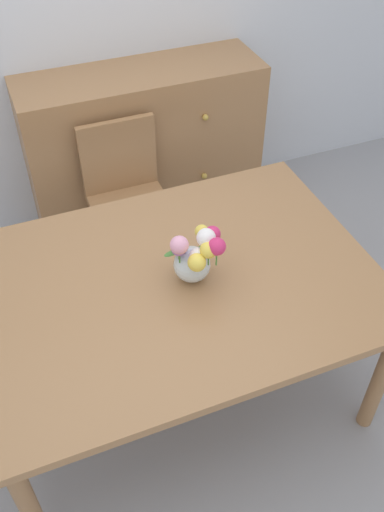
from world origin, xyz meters
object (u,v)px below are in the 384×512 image
object	(u,v)px
chair_far	(127,192)
dresser	(145,150)
dining_table	(174,292)
flower_vase	(195,256)

from	to	relation	value
chair_far	dresser	bearing A→B (deg)	-120.36
dining_table	dresser	distance (m)	1.37
dining_table	flower_vase	bearing A→B (deg)	-20.85
dining_table	flower_vase	distance (m)	0.23
chair_far	dresser	world-z (taller)	dresser
chair_far	dresser	xyz separation A→B (m)	(0.23, 0.40, -0.02)
chair_far	dresser	distance (m)	0.46
chair_far	flower_vase	bearing A→B (deg)	90.92
dining_table	flower_vase	world-z (taller)	flower_vase
dresser	flower_vase	xyz separation A→B (m)	(-0.22, -1.36, 0.37)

